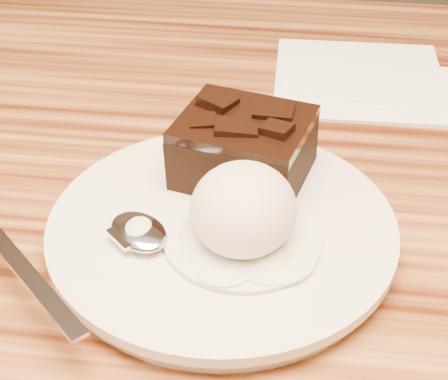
# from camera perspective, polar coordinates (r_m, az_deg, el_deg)

# --- Properties ---
(plate) EXTENTS (0.24, 0.24, 0.02)m
(plate) POSITION_cam_1_polar(r_m,az_deg,el_deg) (0.50, -0.15, -3.45)
(plate) COLOR silver
(plate) RESTS_ON dining_table
(brownie) EXTENTS (0.11, 0.10, 0.04)m
(brownie) POSITION_cam_1_polar(r_m,az_deg,el_deg) (0.53, 1.58, 3.13)
(brownie) COLOR black
(brownie) RESTS_ON plate
(ice_cream_scoop) EXTENTS (0.07, 0.07, 0.06)m
(ice_cream_scoop) POSITION_cam_1_polar(r_m,az_deg,el_deg) (0.46, 1.55, -1.54)
(ice_cream_scoop) COLOR white
(ice_cream_scoop) RESTS_ON plate
(melt_puddle) EXTENTS (0.11, 0.11, 0.00)m
(melt_puddle) POSITION_cam_1_polar(r_m,az_deg,el_deg) (0.48, 1.50, -3.78)
(melt_puddle) COLOR silver
(melt_puddle) RESTS_ON plate
(spoon) EXTENTS (0.16, 0.15, 0.01)m
(spoon) POSITION_cam_1_polar(r_m,az_deg,el_deg) (0.48, -6.80, -3.47)
(spoon) COLOR silver
(spoon) RESTS_ON plate
(napkin) EXTENTS (0.17, 0.17, 0.01)m
(napkin) POSITION_cam_1_polar(r_m,az_deg,el_deg) (0.72, 10.75, 8.80)
(napkin) COLOR white
(napkin) RESTS_ON dining_table
(crumb_a) EXTENTS (0.01, 0.01, 0.00)m
(crumb_a) POSITION_cam_1_polar(r_m,az_deg,el_deg) (0.48, -3.47, -3.37)
(crumb_a) COLOR black
(crumb_a) RESTS_ON plate
(crumb_b) EXTENTS (0.01, 0.01, 0.00)m
(crumb_b) POSITION_cam_1_polar(r_m,az_deg,el_deg) (0.50, -1.12, -1.79)
(crumb_b) COLOR black
(crumb_b) RESTS_ON plate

